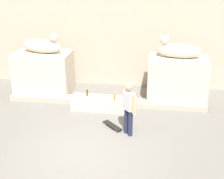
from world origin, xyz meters
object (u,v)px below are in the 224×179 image
(skater, at_px, (129,106))
(bottle_orange, at_px, (115,97))
(bottle_brown, at_px, (87,93))
(statue_reclining_left, at_px, (42,45))
(skateboard, at_px, (112,126))
(statue_reclining_right, at_px, (178,50))

(skater, relative_size, bottle_orange, 5.94)
(bottle_brown, relative_size, bottle_orange, 1.01)
(bottle_orange, bearing_deg, statue_reclining_left, 155.25)
(skateboard, bearing_deg, bottle_brown, -5.37)
(skater, xyz_separation_m, bottle_brown, (-1.63, 1.74, -0.36))
(statue_reclining_right, relative_size, skateboard, 2.30)
(bottle_brown, bearing_deg, skater, -46.81)
(skater, distance_m, skateboard, 1.07)
(statue_reclining_left, relative_size, skateboard, 2.34)
(statue_reclining_left, bearing_deg, skater, -27.61)
(statue_reclining_right, distance_m, skateboard, 3.72)
(skateboard, xyz_separation_m, bottle_orange, (-0.08, 1.11, 0.50))
(statue_reclining_left, distance_m, skater, 4.64)
(statue_reclining_left, bearing_deg, skateboard, -28.48)
(skateboard, height_order, bottle_brown, bottle_brown)
(statue_reclining_left, xyz_separation_m, skater, (3.55, -2.81, -1.03))
(statue_reclining_left, bearing_deg, bottle_brown, -18.49)
(skateboard, relative_size, bottle_brown, 2.52)
(bottle_orange, bearing_deg, skateboard, -85.94)
(statue_reclining_left, height_order, statue_reclining_right, same)
(statue_reclining_left, height_order, skateboard, statue_reclining_left)
(statue_reclining_right, relative_size, skater, 0.99)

